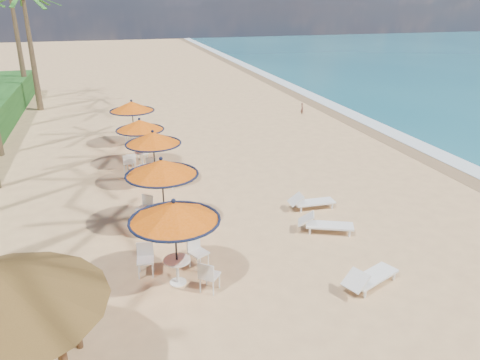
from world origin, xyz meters
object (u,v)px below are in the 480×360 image
object	(u,v)px
lounger_near	(369,277)
lounger_far	(310,201)
station_1	(161,177)
station_4	(133,111)
station_3	(139,131)
lounger_mid	(324,224)
station_0	(176,222)
station_2	(154,143)

from	to	relation	value
lounger_near	lounger_far	bearing A→B (deg)	60.90
station_1	station_4	xyz separation A→B (m)	(-0.21, 10.24, -0.09)
station_3	lounger_far	size ratio (longest dim) A/B	1.30
lounger_near	lounger_mid	xyz separation A→B (m)	(0.23, 3.28, -0.00)
lounger_near	lounger_mid	distance (m)	3.29
station_0	station_1	world-z (taller)	station_0
station_2	station_1	bearing A→B (deg)	-93.06
station_0	station_1	xyz separation A→B (m)	(0.04, 3.43, -0.00)
station_1	station_3	size ratio (longest dim) A/B	1.11
station_0	station_2	distance (m)	7.46
station_0	station_2	size ratio (longest dim) A/B	1.07
lounger_far	station_4	bearing A→B (deg)	120.54
station_1	lounger_near	bearing A→B (deg)	-46.33
station_1	station_4	size ratio (longest dim) A/B	1.05
station_1	station_0	bearing A→B (deg)	-90.61
station_1	station_4	distance (m)	10.25
lounger_mid	lounger_far	bearing A→B (deg)	103.59
lounger_far	lounger_near	bearing A→B (deg)	-94.41
station_0	station_3	size ratio (longest dim) A/B	1.11
station_0	station_3	world-z (taller)	station_0
lounger_far	station_0	bearing A→B (deg)	-146.16
station_1	station_3	world-z (taller)	station_1
station_0	lounger_far	size ratio (longest dim) A/B	1.44
station_3	lounger_far	world-z (taller)	station_3
lounger_near	lounger_mid	world-z (taller)	lounger_near
station_4	lounger_near	world-z (taller)	station_4
station_2	lounger_far	distance (m)	6.76
station_2	lounger_mid	bearing A→B (deg)	-50.15
station_1	lounger_mid	xyz separation A→B (m)	(5.11, -1.84, -1.55)
station_4	lounger_mid	bearing A→B (deg)	-66.23
station_2	station_3	bearing A→B (deg)	99.25
station_1	lounger_mid	world-z (taller)	station_1
station_0	station_1	bearing A→B (deg)	89.39
lounger_near	station_0	bearing A→B (deg)	138.10
station_0	station_4	world-z (taller)	station_0
station_1	lounger_mid	distance (m)	5.65
station_4	station_2	bearing A→B (deg)	-86.09
lounger_near	lounger_mid	size ratio (longest dim) A/B	1.01
station_2	lounger_near	distance (m)	10.38
station_4	lounger_mid	size ratio (longest dim) A/B	1.27
station_1	lounger_far	bearing A→B (deg)	0.05
station_2	lounger_far	xyz separation A→B (m)	(5.22, -4.02, -1.53)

